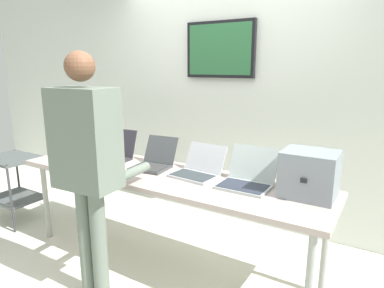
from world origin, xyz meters
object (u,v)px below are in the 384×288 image
(storage_cart, at_px, (14,179))
(coffee_mug, at_px, (79,162))
(workbench, at_px, (164,180))
(laptop_station_0, at_px, (81,149))
(person, at_px, (87,156))
(equipment_box, at_px, (309,174))
(laptop_station_1, at_px, (114,153))
(laptop_station_4, at_px, (247,177))
(laptop_station_3, at_px, (198,169))
(laptop_station_2, at_px, (154,161))

(storage_cart, bearing_deg, coffee_mug, -3.56)
(workbench, bearing_deg, laptop_station_0, 175.22)
(coffee_mug, bearing_deg, person, -34.08)
(equipment_box, relative_size, laptop_station_0, 1.01)
(laptop_station_1, height_order, coffee_mug, laptop_station_1)
(workbench, height_order, laptop_station_1, laptop_station_1)
(laptop_station_4, bearing_deg, laptop_station_3, 178.46)
(equipment_box, distance_m, person, 1.50)
(laptop_station_0, xyz_separation_m, person, (0.91, -0.71, 0.22))
(laptop_station_0, xyz_separation_m, laptop_station_4, (1.77, 0.01, 0.01))
(person, bearing_deg, laptop_station_0, 142.00)
(laptop_station_1, bearing_deg, laptop_station_3, 0.17)
(laptop_station_1, bearing_deg, equipment_box, 0.33)
(workbench, distance_m, coffee_mug, 0.77)
(workbench, xyz_separation_m, coffee_mug, (-0.73, -0.25, 0.11))
(storage_cart, bearing_deg, person, -14.57)
(equipment_box, height_order, laptop_station_2, equipment_box)
(laptop_station_1, bearing_deg, laptop_station_0, -176.83)
(laptop_station_3, distance_m, laptop_station_4, 0.43)
(laptop_station_0, distance_m, laptop_station_1, 0.43)
(workbench, height_order, equipment_box, equipment_box)
(laptop_station_0, bearing_deg, laptop_station_4, 0.48)
(laptop_station_4, bearing_deg, workbench, -171.24)
(laptop_station_4, height_order, person, person)
(laptop_station_2, xyz_separation_m, laptop_station_4, (0.87, -0.01, 0.00))
(laptop_station_0, height_order, laptop_station_2, laptop_station_2)
(equipment_box, distance_m, laptop_station_4, 0.44)
(laptop_station_0, height_order, coffee_mug, laptop_station_0)
(workbench, height_order, laptop_station_4, laptop_station_4)
(workbench, bearing_deg, laptop_station_3, 24.53)
(workbench, relative_size, storage_cart, 3.77)
(laptop_station_3, xyz_separation_m, storage_cart, (-2.14, -0.30, -0.38))
(laptop_station_0, height_order, laptop_station_3, laptop_station_3)
(person, xyz_separation_m, storage_cart, (-1.71, 0.44, -0.59))
(laptop_station_0, bearing_deg, person, -38.00)
(laptop_station_2, bearing_deg, storage_cart, -170.21)
(laptop_station_0, bearing_deg, laptop_station_3, 1.12)
(equipment_box, xyz_separation_m, storage_cart, (-3.00, -0.30, -0.48))
(equipment_box, height_order, laptop_station_0, equipment_box)
(laptop_station_2, relative_size, laptop_station_4, 1.08)
(laptop_station_0, bearing_deg, workbench, -4.78)
(coffee_mug, bearing_deg, laptop_station_1, 80.24)
(person, bearing_deg, laptop_station_3, 59.61)
(workbench, distance_m, laptop_station_4, 0.70)
(workbench, bearing_deg, laptop_station_4, 8.76)
(laptop_station_4, distance_m, coffee_mug, 1.46)
(laptop_station_2, distance_m, storage_cart, 1.77)
(laptop_station_4, relative_size, storage_cart, 0.52)
(equipment_box, distance_m, laptop_station_1, 1.78)
(laptop_station_1, height_order, laptop_station_4, laptop_station_4)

